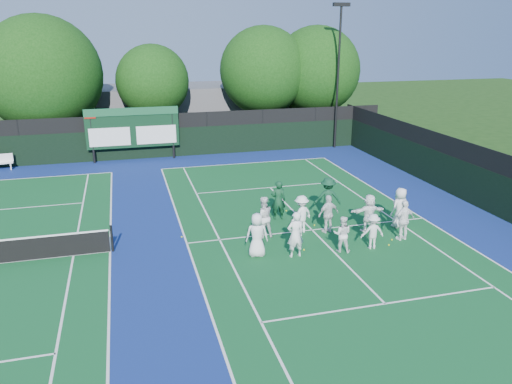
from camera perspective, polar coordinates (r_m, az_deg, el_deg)
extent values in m
plane|color=#18380F|center=(21.15, 7.41, -5.35)|extent=(120.00, 120.00, 0.00)
cube|color=navy|center=(20.69, -9.34, -5.97)|extent=(34.00, 32.00, 0.01)
cube|color=#104E23|center=(21.99, 6.42, -4.33)|extent=(10.97, 23.77, 0.00)
cube|color=silver|center=(32.76, -1.14, 3.31)|extent=(10.97, 0.08, 0.00)
cube|color=silver|center=(20.73, -7.92, -5.82)|extent=(0.08, 23.77, 0.00)
cube|color=silver|center=(24.45, 18.50, -2.85)|extent=(0.08, 23.77, 0.00)
cube|color=silver|center=(20.92, -4.18, -5.46)|extent=(0.08, 23.77, 0.00)
cube|color=silver|center=(23.74, 15.73, -3.20)|extent=(0.08, 23.77, 0.00)
cube|color=silver|center=(16.83, 14.53, -12.25)|extent=(8.23, 0.08, 0.00)
cube|color=silver|center=(27.68, 1.62, 0.52)|extent=(8.23, 0.08, 0.00)
cube|color=silver|center=(21.99, 6.42, -4.32)|extent=(0.08, 12.80, 0.00)
cube|color=silver|center=(32.48, -25.86, 1.34)|extent=(10.97, 0.08, 0.00)
cube|color=silver|center=(20.64, -16.33, -6.53)|extent=(0.08, 23.77, 0.00)
cube|color=silver|center=(20.74, -20.13, -6.80)|extent=(0.08, 23.77, 0.00)
cube|color=black|center=(34.69, -12.13, 5.41)|extent=(34.00, 0.08, 2.00)
cube|color=black|center=(34.41, -12.29, 7.85)|extent=(34.00, 0.05, 1.00)
cube|color=black|center=(26.21, 25.16, 0.01)|extent=(0.08, 32.00, 2.00)
cube|color=black|center=(25.83, 25.59, 3.18)|extent=(0.05, 32.00, 1.00)
cylinder|color=black|center=(34.16, -18.23, 6.01)|extent=(0.16, 0.16, 3.50)
cylinder|color=black|center=(34.26, -9.49, 6.70)|extent=(0.16, 0.16, 3.50)
cube|color=black|center=(34.03, -13.91, 7.11)|extent=(6.00, 0.15, 2.60)
cube|color=#164E2D|center=(33.75, -14.05, 8.91)|extent=(6.00, 0.05, 0.50)
cube|color=silver|center=(34.03, -16.37, 6.05)|extent=(2.60, 0.04, 1.20)
cube|color=silver|center=(34.09, -11.31, 6.45)|extent=(2.60, 0.04, 1.20)
cube|color=maroon|center=(33.82, -18.48, 8.37)|extent=(0.70, 0.04, 0.50)
cube|color=#56565B|center=(42.72, -7.48, 9.34)|extent=(18.00, 6.00, 4.00)
cylinder|color=black|center=(36.98, 9.33, 12.62)|extent=(0.16, 0.16, 10.00)
cube|color=black|center=(36.86, 9.75, 20.37)|extent=(1.20, 0.30, 0.25)
cylinder|color=black|center=(20.42, -16.14, -5.13)|extent=(0.10, 0.10, 1.10)
cube|color=white|center=(34.85, -26.22, 2.66)|extent=(0.12, 0.37, 0.42)
cylinder|color=black|center=(38.36, -22.45, 5.97)|extent=(0.44, 0.44, 2.44)
sphere|color=#0F350C|center=(37.81, -23.22, 12.22)|extent=(7.99, 7.99, 7.99)
sphere|color=#0F350C|center=(38.10, -22.11, 11.17)|extent=(5.59, 5.59, 5.59)
cylinder|color=black|center=(38.07, -11.40, 7.23)|extent=(0.44, 0.44, 2.87)
sphere|color=#0F350C|center=(37.61, -11.73, 12.31)|extent=(5.23, 5.23, 5.23)
sphere|color=#0F350C|center=(38.00, -10.79, 11.63)|extent=(3.66, 3.66, 3.66)
cylinder|color=black|center=(39.47, 0.83, 7.99)|extent=(0.44, 0.44, 2.92)
sphere|color=#0F350C|center=(38.98, 0.85, 13.71)|extent=(6.64, 6.64, 6.64)
sphere|color=#0F350C|center=(39.49, 1.58, 12.79)|extent=(4.65, 4.65, 4.65)
cylinder|color=black|center=(40.86, 6.69, 8.13)|extent=(0.44, 0.44, 2.80)
sphere|color=#0F350C|center=(40.38, 6.90, 13.65)|extent=(6.80, 6.80, 6.80)
sphere|color=#0F350C|center=(40.93, 7.51, 12.73)|extent=(4.76, 4.76, 4.76)
sphere|color=#C4D118|center=(19.99, 5.50, -6.59)|extent=(0.07, 0.07, 0.07)
sphere|color=#C4D118|center=(22.47, 6.69, -3.79)|extent=(0.07, 0.07, 0.07)
sphere|color=#C4D118|center=(21.02, 14.94, -5.88)|extent=(0.07, 0.07, 0.07)
sphere|color=#C4D118|center=(21.33, -8.49, -5.09)|extent=(0.07, 0.07, 0.07)
sphere|color=#C4D118|center=(24.12, 3.48, -2.14)|extent=(0.07, 0.07, 0.07)
sphere|color=#C4D118|center=(21.57, 15.26, -5.28)|extent=(0.07, 0.07, 0.07)
imported|color=white|center=(19.12, 0.11, -4.94)|extent=(0.95, 0.72, 1.75)
imported|color=white|center=(19.11, 4.53, -4.87)|extent=(0.70, 0.48, 1.84)
imported|color=white|center=(19.86, 9.82, -4.75)|extent=(0.88, 0.80, 1.47)
imported|color=silver|center=(20.36, 13.18, -4.41)|extent=(0.98, 0.62, 1.46)
imported|color=white|center=(21.47, 16.54, -3.11)|extent=(1.08, 0.59, 1.74)
imported|color=silver|center=(20.85, 0.80, -2.88)|extent=(0.90, 0.72, 1.79)
imported|color=white|center=(21.40, 5.20, -2.56)|extent=(1.24, 1.01, 1.67)
imported|color=silver|center=(21.56, 8.27, -2.50)|extent=(1.05, 0.60, 1.68)
imported|color=white|center=(22.02, 12.78, -2.34)|extent=(1.57, 0.53, 1.68)
imported|color=white|center=(22.81, 16.13, -1.73)|extent=(1.00, 0.78, 1.80)
imported|color=#0F3A20|center=(22.81, 2.56, -0.95)|extent=(0.72, 0.52, 1.85)
imported|color=#0F3822|center=(23.23, 8.19, -0.66)|extent=(1.38, 0.99, 1.93)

